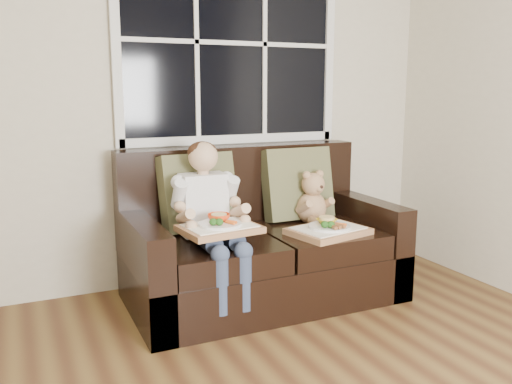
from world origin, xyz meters
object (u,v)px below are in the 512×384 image
tray_left (220,227)px  child (209,207)px  loveseat (259,250)px  teddy_bear (313,201)px  tray_right (328,230)px

tray_left → child: bearing=81.3°
loveseat → tray_left: loveseat is taller
loveseat → teddy_bear: loveseat is taller
tray_right → loveseat: bearing=125.7°
teddy_bear → tray_right: size_ratio=0.71×
loveseat → teddy_bear: bearing=1.8°
loveseat → child: child is taller
loveseat → tray_right: 0.48m
child → tray_right: size_ratio=1.73×
tray_left → loveseat: bearing=30.7°
child → loveseat: bearing=17.6°
tray_right → tray_left: bearing=167.8°
loveseat → tray_left: 0.56m
loveseat → tray_right: loveseat is taller
teddy_bear → tray_left: (-0.79, -0.31, -0.02)m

